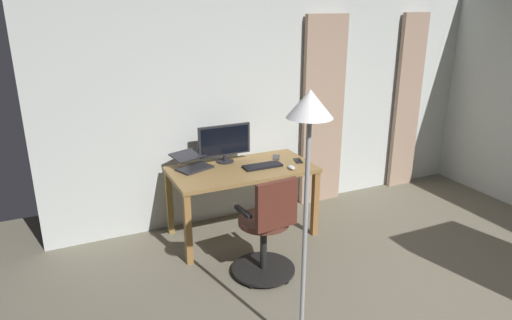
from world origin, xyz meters
name	(u,v)px	position (x,y,z in m)	size (l,w,h in m)	color
back_room_partition	(279,98)	(0.00, -2.79, 1.27)	(5.09, 0.10, 2.54)	silver
curtain_left_panel	(407,103)	(-1.75, -2.68, 1.08)	(0.36, 0.06, 2.16)	tan
curtain_right_panel	(323,113)	(-0.52, -2.68, 1.08)	(0.52, 0.06, 2.16)	tan
desk	(242,176)	(0.66, -2.28, 0.63)	(1.42, 0.72, 0.72)	olive
office_chair	(267,231)	(0.78, -1.47, 0.44)	(0.56, 0.56, 0.95)	black
computer_monitor	(225,142)	(0.75, -2.52, 0.94)	(0.55, 0.18, 0.39)	#232328
computer_keyboard	(263,166)	(0.47, -2.22, 0.74)	(0.39, 0.14, 0.02)	black
laptop	(192,163)	(1.11, -2.48, 0.78)	(0.41, 0.40, 0.15)	#232328
computer_mouse	(291,167)	(0.24, -2.05, 0.74)	(0.06, 0.10, 0.04)	silver
cell_phone_by_monitor	(298,161)	(0.06, -2.22, 0.73)	(0.07, 0.14, 0.01)	black
cell_phone_face_up	(276,157)	(0.21, -2.42, 0.73)	(0.07, 0.14, 0.01)	#333338
floor_lamp	(308,151)	(0.97, -0.55, 1.45)	(0.28, 0.28, 1.82)	black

